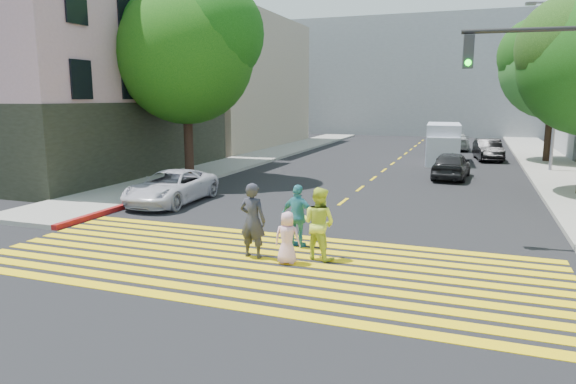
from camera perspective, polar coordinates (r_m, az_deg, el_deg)
The scene contains 21 objects.
ground at distance 10.97m, azimuth -5.45°, elevation -9.89°, with size 120.00×120.00×0.00m, color black.
sidewalk_left at distance 34.06m, azimuth -2.51°, elevation 4.10°, with size 3.00×40.00×0.15m, color gray.
sidewalk_right at distance 24.88m, azimuth 29.08°, elevation 0.47°, with size 3.00×60.00×0.15m, color gray.
curb_red at distance 19.40m, azimuth -16.34°, elevation -1.08°, with size 0.20×8.00×0.16m, color maroon.
crosswalk at distance 12.06m, azimuth -2.83°, elevation -7.92°, with size 13.40×5.30×0.01m.
lane_line at distance 32.31m, azimuth 11.94°, elevation 3.42°, with size 0.12×34.40×0.01m.
building_left_pink at distance 29.53m, azimuth -24.36°, elevation 11.00°, with size 12.10×14.10×11.00m.
building_left_tan at distance 42.54m, azimuth -8.96°, elevation 11.88°, with size 12.00×16.00×10.00m, color tan.
backdrop_block at distance 57.49m, azimuth 15.90°, elevation 12.19°, with size 30.00×8.00×12.00m, color gray.
tree_left at distance 24.50m, azimuth -11.12°, elevation 15.47°, with size 6.89×6.28×8.97m.
tree_right_far at distance 33.94m, azimuth 27.71°, elevation 12.86°, with size 6.94×6.49×8.81m.
pedestrian_man at distance 12.30m, azimuth -3.94°, elevation -3.18°, with size 0.67×0.44×1.83m, color #2C2D37.
pedestrian_woman at distance 12.21m, azimuth 3.45°, elevation -3.50°, with size 0.84×0.66×1.73m, color #CEE33E.
pedestrian_child at distance 11.89m, azimuth -0.09°, elevation -5.11°, with size 0.60×0.39×1.23m, color #ECB0C7.
pedestrian_extra at distance 13.15m, azimuth 1.13°, elevation -2.70°, with size 0.96×0.40×1.63m, color teal.
white_sedan at distance 19.21m, azimuth -12.85°, elevation 0.54°, with size 1.98×4.29×1.19m, color silver.
dark_car_near at distance 25.68m, azimuth 17.69°, elevation 2.87°, with size 1.55×3.86×1.31m, color black.
silver_car at distance 40.24m, azimuth 18.26°, elevation 5.34°, with size 1.75×4.29×1.25m, color #B5B5B5.
dark_car_parked at distance 34.21m, azimuth 21.35°, elevation 4.40°, with size 1.38×3.97×1.31m, color black.
white_van at distance 31.76m, azimuth 16.83°, elevation 5.07°, with size 2.14×5.00×2.31m.
street_lamp at distance 29.41m, azimuth 27.53°, elevation 11.45°, with size 1.92×0.65×8.59m.
Camera 1 is at (4.47, -9.27, 3.79)m, focal length 32.00 mm.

